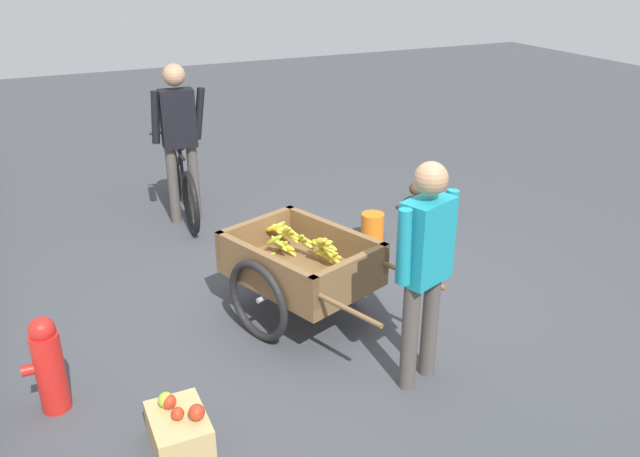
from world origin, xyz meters
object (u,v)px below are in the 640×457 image
object	(u,v)px
apple_crate	(179,429)
fruit_cart	(301,267)
cyclist_person	(179,130)
bicycle	(182,185)
vendor_person	(425,258)
dog	(422,187)
plastic_bucket	(372,227)
fire_hydrant	(49,364)

from	to	relation	value
apple_crate	fruit_cart	bearing A→B (deg)	-49.90
cyclist_person	apple_crate	xyz separation A→B (m)	(-3.37, 0.89, -0.88)
bicycle	apple_crate	world-z (taller)	bicycle
cyclist_person	apple_crate	distance (m)	3.59
cyclist_person	apple_crate	world-z (taller)	cyclist_person
bicycle	apple_crate	size ratio (longest dim) A/B	3.77
fruit_cart	cyclist_person	xyz separation A→B (m)	(2.33, 0.35, 0.56)
fruit_cart	vendor_person	bearing A→B (deg)	-160.30
fruit_cart	dog	xyz separation A→B (m)	(1.51, -2.11, -0.17)
fruit_cart	plastic_bucket	xyz separation A→B (m)	(1.03, -1.22, -0.30)
vendor_person	bicycle	xyz separation A→B (m)	(3.56, 0.73, -0.57)
fruit_cart	dog	world-z (taller)	fruit_cart
bicycle	cyclist_person	bearing A→B (deg)	176.58
fire_hydrant	fruit_cart	bearing A→B (deg)	-79.03
bicycle	plastic_bucket	xyz separation A→B (m)	(-1.45, -1.55, -0.21)
vendor_person	fire_hydrant	xyz separation A→B (m)	(0.72, 2.26, -0.59)
fruit_cart	bicycle	world-z (taller)	bicycle
plastic_bucket	bicycle	bearing A→B (deg)	46.94
dog	apple_crate	world-z (taller)	dog
dog	plastic_bucket	size ratio (longest dim) A/B	1.87
vendor_person	dog	bearing A→B (deg)	-33.53
plastic_bucket	apple_crate	distance (m)	3.21
vendor_person	dog	world-z (taller)	vendor_person
vendor_person	cyclist_person	world-z (taller)	cyclist_person
bicycle	plastic_bucket	world-z (taller)	bicycle
bicycle	cyclist_person	distance (m)	0.67
fruit_cart	bicycle	distance (m)	2.50
bicycle	plastic_bucket	distance (m)	2.14
vendor_person	plastic_bucket	world-z (taller)	vendor_person
dog	fire_hydrant	size ratio (longest dim) A/B	0.81
bicycle	fire_hydrant	xyz separation A→B (m)	(-2.84, 1.54, -0.02)
fire_hydrant	bicycle	bearing A→B (deg)	-28.44
apple_crate	dog	bearing A→B (deg)	-52.63
dog	fruit_cart	bearing A→B (deg)	125.67
cyclist_person	fire_hydrant	size ratio (longest dim) A/B	2.49
plastic_bucket	dog	bearing A→B (deg)	-61.35
apple_crate	bicycle	bearing A→B (deg)	-14.33
fruit_cart	cyclist_person	size ratio (longest dim) A/B	1.08
cyclist_person	plastic_bucket	bearing A→B (deg)	-129.76
vendor_person	cyclist_person	xyz separation A→B (m)	(3.41, 0.73, 0.08)
fire_hydrant	plastic_bucket	xyz separation A→B (m)	(1.39, -3.09, -0.19)
fire_hydrant	vendor_person	bearing A→B (deg)	-107.63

